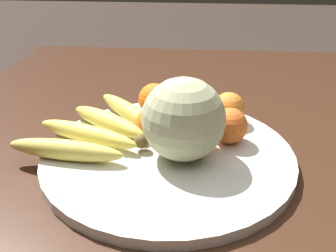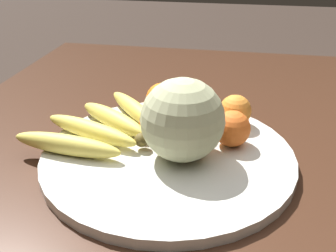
# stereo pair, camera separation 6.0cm
# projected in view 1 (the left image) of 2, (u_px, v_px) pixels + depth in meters

# --- Properties ---
(kitchen_table) EXTENTS (1.49, 1.07, 0.75)m
(kitchen_table) POSITION_uv_depth(u_px,v_px,m) (185.00, 215.00, 0.70)
(kitchen_table) COLOR #3D2316
(kitchen_table) RESTS_ON ground_plane
(fruit_bowl) EXTENTS (0.44, 0.44, 0.02)m
(fruit_bowl) POSITION_uv_depth(u_px,v_px,m) (168.00, 155.00, 0.69)
(fruit_bowl) COLOR silver
(fruit_bowl) RESTS_ON kitchen_table
(melon) EXTENTS (0.14, 0.14, 0.14)m
(melon) POSITION_uv_depth(u_px,v_px,m) (183.00, 119.00, 0.64)
(melon) COLOR #B2B789
(melon) RESTS_ON fruit_bowl
(banana_bunch) EXTENTS (0.27, 0.26, 0.04)m
(banana_bunch) POSITION_uv_depth(u_px,v_px,m) (98.00, 129.00, 0.73)
(banana_bunch) COLOR brown
(banana_bunch) RESTS_ON fruit_bowl
(orange_front_left) EXTENTS (0.06, 0.06, 0.06)m
(orange_front_left) POSITION_uv_depth(u_px,v_px,m) (229.00, 108.00, 0.78)
(orange_front_left) COLOR orange
(orange_front_left) RESTS_ON fruit_bowl
(orange_front_right) EXTENTS (0.06, 0.06, 0.06)m
(orange_front_right) POSITION_uv_depth(u_px,v_px,m) (195.00, 101.00, 0.81)
(orange_front_right) COLOR orange
(orange_front_right) RESTS_ON fruit_bowl
(orange_mid_center) EXTENTS (0.06, 0.06, 0.06)m
(orange_mid_center) POSITION_uv_depth(u_px,v_px,m) (171.00, 114.00, 0.76)
(orange_mid_center) COLOR orange
(orange_mid_center) RESTS_ON fruit_bowl
(orange_back_left) EXTENTS (0.07, 0.07, 0.07)m
(orange_back_left) POSITION_uv_depth(u_px,v_px,m) (230.00, 126.00, 0.71)
(orange_back_left) COLOR orange
(orange_back_left) RESTS_ON fruit_bowl
(orange_back_right) EXTENTS (0.07, 0.07, 0.07)m
(orange_back_right) POSITION_uv_depth(u_px,v_px,m) (154.00, 99.00, 0.81)
(orange_back_right) COLOR orange
(orange_back_right) RESTS_ON fruit_bowl
(orange_top_small) EXTENTS (0.06, 0.06, 0.06)m
(orange_top_small) POSITION_uv_depth(u_px,v_px,m) (199.00, 114.00, 0.76)
(orange_top_small) COLOR orange
(orange_top_small) RESTS_ON fruit_bowl
(orange_side_extra) EXTENTS (0.06, 0.06, 0.06)m
(orange_side_extra) POSITION_uv_depth(u_px,v_px,m) (151.00, 123.00, 0.73)
(orange_side_extra) COLOR orange
(orange_side_extra) RESTS_ON fruit_bowl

